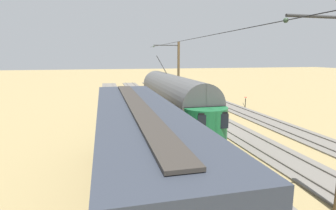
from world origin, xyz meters
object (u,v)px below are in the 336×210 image
vintage_streetcar (173,100)px  catenary_pole_foreground (178,74)px  switch_stand (245,102)px  boxcar_adjacent (138,150)px

vintage_streetcar → catenary_pole_foreground: bearing=-108.4°
vintage_streetcar → catenary_pole_foreground: size_ratio=2.30×
switch_stand → vintage_streetcar: bearing=30.7°
vintage_streetcar → switch_stand: bearing=-149.3°
vintage_streetcar → boxcar_adjacent: bearing=68.6°
vintage_streetcar → boxcar_adjacent: 11.90m
catenary_pole_foreground → switch_stand: bearing=163.0°
catenary_pole_foreground → boxcar_adjacent: bearing=69.9°
vintage_streetcar → catenary_pole_foreground: catenary_pole_foreground is taller
switch_stand → catenary_pole_foreground: bearing=-17.0°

